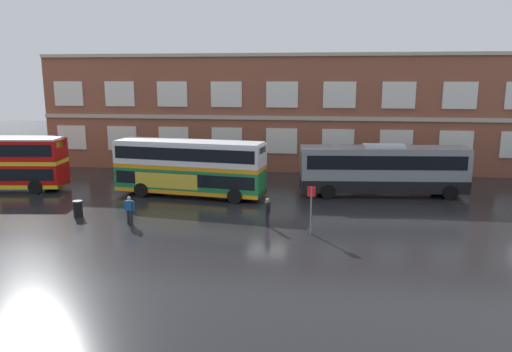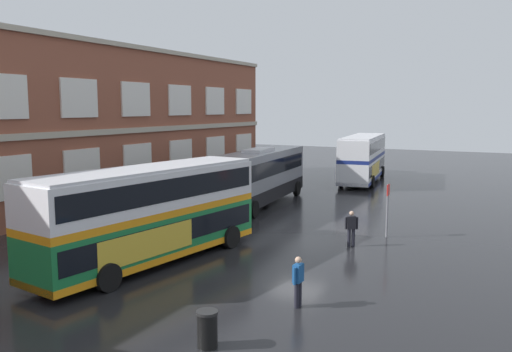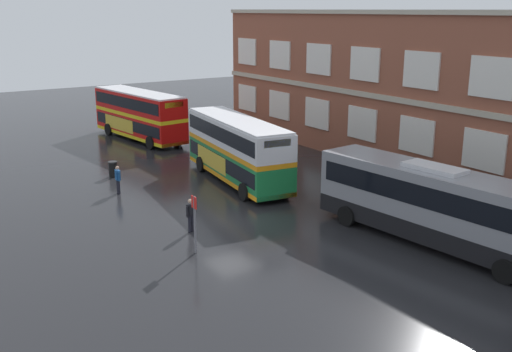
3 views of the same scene
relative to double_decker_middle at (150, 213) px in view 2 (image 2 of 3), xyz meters
The scene contains 9 objects.
ground_plane 6.83m from the double_decker_middle, 18.93° to the right, with size 120.00×120.00×0.00m, color black.
brick_terminal_building 15.39m from the double_decker_middle, 66.92° to the left, with size 45.51×8.19×10.70m.
double_decker_middle is the anchor object (origin of this frame).
double_decker_far 27.89m from the double_decker_middle, ahead, with size 11.24×3.97×4.07m.
touring_coach 14.16m from the double_decker_middle, ahead, with size 12.19×3.80×3.80m.
waiting_passenger 9.38m from the double_decker_middle, 46.02° to the right, with size 0.40×0.61×1.70m.
second_passenger 7.67m from the double_decker_middle, 102.77° to the right, with size 0.64×0.27×1.70m.
bus_stand_flag 11.90m from the double_decker_middle, 40.78° to the right, with size 0.44×0.10×2.70m.
station_litter_bin 8.53m from the double_decker_middle, 131.03° to the right, with size 0.60×0.60×1.03m.
Camera 2 is at (-23.05, -9.62, 6.51)m, focal length 36.59 mm.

